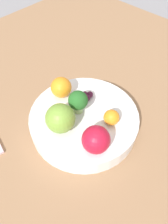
{
  "coord_description": "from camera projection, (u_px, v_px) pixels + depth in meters",
  "views": [
    {
      "loc": [
        -0.21,
        0.23,
        0.45
      ],
      "look_at": [
        0.0,
        0.0,
        0.07
      ],
      "focal_mm": 35.0,
      "sensor_mm": 36.0,
      "label": 1
    }
  ],
  "objects": [
    {
      "name": "apple_red",
      "position": [
        60.0,
        118.0,
        0.45
      ],
      "size": [
        0.06,
        0.06,
        0.06
      ],
      "color": "olive",
      "rests_on": "bowl"
    },
    {
      "name": "orange_front",
      "position": [
        111.0,
        117.0,
        0.47
      ],
      "size": [
        0.03,
        0.03,
        0.03
      ],
      "color": "orange",
      "rests_on": "bowl"
    },
    {
      "name": "broccoli",
      "position": [
        79.0,
        100.0,
        0.48
      ],
      "size": [
        0.04,
        0.04,
        0.06
      ],
      "color": "#99C17A",
      "rests_on": "bowl"
    },
    {
      "name": "orange_back",
      "position": [
        61.0,
        87.0,
        0.52
      ],
      "size": [
        0.05,
        0.05,
        0.05
      ],
      "color": "orange",
      "rests_on": "bowl"
    },
    {
      "name": "ground_plane",
      "position": [
        84.0,
        130.0,
        0.54
      ],
      "size": [
        6.0,
        6.0,
        0.0
      ],
      "primitive_type": "plane",
      "color": "gray"
    },
    {
      "name": "apple_green",
      "position": [
        96.0,
        140.0,
        0.42
      ],
      "size": [
        0.06,
        0.06,
        0.06
      ],
      "color": "#B7142D",
      "rests_on": "bowl"
    },
    {
      "name": "bowl",
      "position": [
        84.0,
        120.0,
        0.51
      ],
      "size": [
        0.25,
        0.25,
        0.04
      ],
      "color": "white",
      "rests_on": "table_surface"
    },
    {
      "name": "grape_cluster",
      "position": [
        87.0,
        96.0,
        0.52
      ],
      "size": [
        0.03,
        0.03,
        0.02
      ],
      "color": "#47142D",
      "rests_on": "bowl"
    },
    {
      "name": "table_surface",
      "position": [
        84.0,
        128.0,
        0.54
      ],
      "size": [
        1.2,
        1.2,
        0.02
      ],
      "color": "#936D4C",
      "rests_on": "ground_plane"
    }
  ]
}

